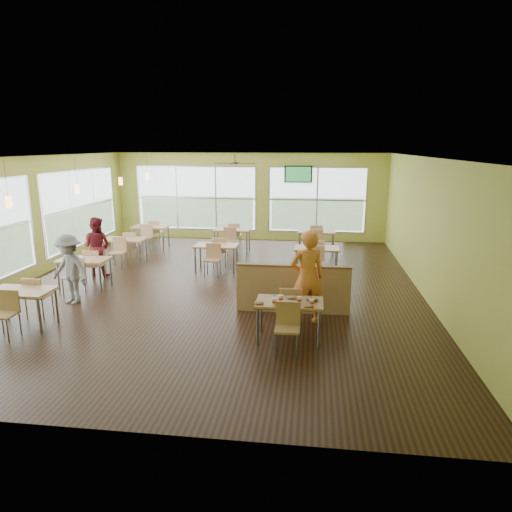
# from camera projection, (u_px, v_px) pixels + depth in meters

# --- Properties ---
(room) EXTENTS (12.00, 12.04, 3.20)m
(room) POSITION_uv_depth(u_px,v_px,m) (215.00, 224.00, 11.10)
(room) COLOR black
(room) RESTS_ON ground
(window_bays) EXTENTS (9.24, 10.24, 2.38)m
(window_bays) POSITION_uv_depth(u_px,v_px,m) (153.00, 210.00, 14.41)
(window_bays) COLOR white
(window_bays) RESTS_ON room
(main_table) EXTENTS (1.22, 1.52, 0.87)m
(main_table) POSITION_uv_depth(u_px,v_px,m) (289.00, 308.00, 8.19)
(main_table) COLOR tan
(main_table) RESTS_ON floor
(half_wall_divider) EXTENTS (2.40, 0.14, 1.04)m
(half_wall_divider) POSITION_uv_depth(u_px,v_px,m) (293.00, 289.00, 9.61)
(half_wall_divider) COLOR tan
(half_wall_divider) RESTS_ON floor
(dining_tables) EXTENTS (6.92, 8.72, 0.87)m
(dining_tables) POSITION_uv_depth(u_px,v_px,m) (192.00, 247.00, 13.10)
(dining_tables) COLOR tan
(dining_tables) RESTS_ON floor
(pendant_lights) EXTENTS (0.11, 7.31, 0.86)m
(pendant_lights) POSITION_uv_depth(u_px,v_px,m) (100.00, 185.00, 11.93)
(pendant_lights) COLOR #2D2119
(pendant_lights) RESTS_ON ceiling
(ceiling_fan) EXTENTS (1.25, 1.25, 0.29)m
(ceiling_fan) POSITION_uv_depth(u_px,v_px,m) (235.00, 163.00, 13.67)
(ceiling_fan) COLOR #2D2119
(ceiling_fan) RESTS_ON ceiling
(tv_backwall) EXTENTS (1.00, 0.07, 0.60)m
(tv_backwall) POSITION_uv_depth(u_px,v_px,m) (298.00, 174.00, 16.36)
(tv_backwall) COLOR black
(tv_backwall) RESTS_ON wall_back
(man_plaid) EXTENTS (0.80, 0.65, 1.89)m
(man_plaid) POSITION_uv_depth(u_px,v_px,m) (307.00, 277.00, 8.93)
(man_plaid) COLOR #E34019
(man_plaid) RESTS_ON floor
(patron_maroon) EXTENTS (0.84, 0.68, 1.61)m
(patron_maroon) POSITION_uv_depth(u_px,v_px,m) (97.00, 247.00, 12.30)
(patron_maroon) COLOR maroon
(patron_maroon) RESTS_ON floor
(patron_grey) EXTENTS (1.17, 0.93, 1.58)m
(patron_grey) POSITION_uv_depth(u_px,v_px,m) (70.00, 269.00, 10.11)
(patron_grey) COLOR slate
(patron_grey) RESTS_ON floor
(cup_blue) EXTENTS (0.10, 0.10, 0.34)m
(cup_blue) POSITION_uv_depth(u_px,v_px,m) (274.00, 301.00, 7.95)
(cup_blue) COLOR white
(cup_blue) RESTS_ON main_table
(cup_yellow) EXTENTS (0.09, 0.09, 0.34)m
(cup_yellow) POSITION_uv_depth(u_px,v_px,m) (281.00, 298.00, 8.11)
(cup_yellow) COLOR white
(cup_yellow) RESTS_ON main_table
(cup_red_near) EXTENTS (0.09, 0.09, 0.33)m
(cup_red_near) POSITION_uv_depth(u_px,v_px,m) (299.00, 300.00, 8.04)
(cup_red_near) COLOR white
(cup_red_near) RESTS_ON main_table
(cup_red_far) EXTENTS (0.08, 0.08, 0.30)m
(cup_red_far) POSITION_uv_depth(u_px,v_px,m) (312.00, 302.00, 7.93)
(cup_red_far) COLOR white
(cup_red_far) RESTS_ON main_table
(food_basket) EXTENTS (0.22, 0.22, 0.05)m
(food_basket) POSITION_uv_depth(u_px,v_px,m) (312.00, 299.00, 8.18)
(food_basket) COLOR black
(food_basket) RESTS_ON main_table
(ketchup_cup) EXTENTS (0.06, 0.06, 0.02)m
(ketchup_cup) POSITION_uv_depth(u_px,v_px,m) (312.00, 307.00, 7.83)
(ketchup_cup) COLOR #AA1C00
(ketchup_cup) RESTS_ON main_table
(wrapper_left) EXTENTS (0.20, 0.18, 0.04)m
(wrapper_left) POSITION_uv_depth(u_px,v_px,m) (259.00, 303.00, 8.02)
(wrapper_left) COLOR #9D7D4C
(wrapper_left) RESTS_ON main_table
(wrapper_mid) EXTENTS (0.22, 0.21, 0.05)m
(wrapper_mid) POSITION_uv_depth(u_px,v_px,m) (292.00, 297.00, 8.31)
(wrapper_mid) COLOR #9D7D4C
(wrapper_mid) RESTS_ON main_table
(wrapper_right) EXTENTS (0.17, 0.16, 0.03)m
(wrapper_right) POSITION_uv_depth(u_px,v_px,m) (307.00, 306.00, 7.87)
(wrapper_right) COLOR #9D7D4C
(wrapper_right) RESTS_ON main_table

